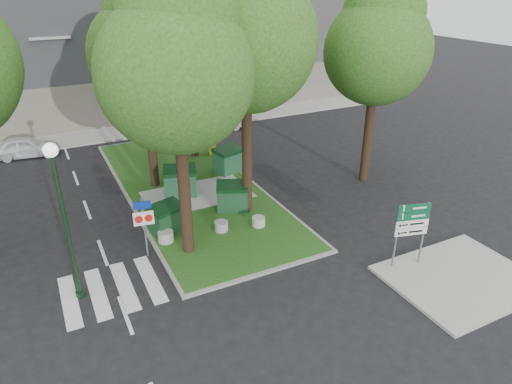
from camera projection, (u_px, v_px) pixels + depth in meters
ground at (252, 276)px, 16.32m from camera, size 120.00×120.00×0.00m
median_island at (190, 188)px, 22.93m from camera, size 6.00×16.00×0.12m
median_kerb at (190, 188)px, 22.93m from camera, size 6.30×16.30×0.10m
sidewalk_corner at (460, 278)px, 16.12m from camera, size 5.00×4.00×0.12m
building_sidewalk at (132, 131)px, 31.17m from camera, size 42.00×3.00×0.12m
zebra_crossing at (137, 282)px, 16.00m from camera, size 5.00×3.00×0.01m
apartment_building at (96, 0)px, 33.76m from camera, size 41.00×12.00×16.00m
tree_median_near_left at (176, 59)px, 14.63m from camera, size 5.20×5.20×10.53m
tree_median_near_right at (247, 26)px, 17.37m from camera, size 5.60×5.60×11.46m
tree_median_mid at (142, 44)px, 20.21m from camera, size 4.80×4.80×9.99m
tree_median_far at (187, 5)px, 23.34m from camera, size 5.80×5.80×11.93m
tree_street_right at (379, 41)px, 21.05m from camera, size 5.00×5.00×10.06m
dumpster_a at (167, 218)px, 18.69m from camera, size 1.57×1.31×1.25m
dumpster_b at (180, 181)px, 21.82m from camera, size 1.80×1.50×1.43m
dumpster_c at (232, 197)px, 20.47m from camera, size 1.67×1.46×1.30m
dumpster_d at (228, 160)px, 24.36m from camera, size 1.74×1.46×1.39m
bollard_left at (166, 236)px, 18.14m from camera, size 0.61×0.61×0.44m
bollard_right at (259, 221)px, 19.28m from camera, size 0.55×0.55×0.39m
bollard_mid at (221, 226)px, 18.92m from camera, size 0.57×0.57×0.41m
litter_bin at (212, 148)px, 26.82m from camera, size 0.44×0.44×0.77m
street_lamp at (62, 206)px, 13.86m from camera, size 0.43×0.43×5.43m
traffic_sign_pole at (144, 219)px, 16.83m from camera, size 0.75×0.15×2.49m
directional_sign at (412, 225)px, 16.10m from camera, size 1.21×0.37×2.48m
car_white at (26, 147)px, 26.68m from camera, size 3.80×1.95×1.24m
car_silver at (215, 120)px, 31.13m from camera, size 4.49×1.71×1.46m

